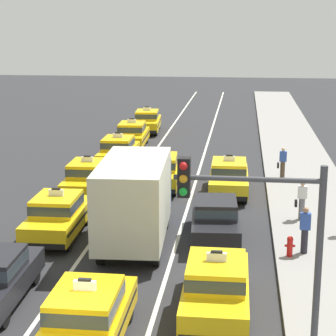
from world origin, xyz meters
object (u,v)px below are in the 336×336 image
taxi_left_fourth (118,151)px  taxi_left_sixth (147,121)px  taxi_center_nearest (87,317)px  taxi_right_nearest (216,286)px  pedestrian_mid_block (302,200)px  taxi_left_fifth (132,134)px  taxi_left_second (58,215)px  taxi_center_third (160,170)px  pedestrian_trailing (283,163)px  pedestrian_far_corner (305,230)px  fire_hydrant (290,245)px  box_truck_center_second (136,196)px  sedan_right_second (215,218)px  traffic_light_pole (268,249)px  taxi_left_third (88,177)px  taxi_right_third (229,176)px

taxi_left_fourth → taxi_left_sixth: bearing=90.2°
taxi_center_nearest → taxi_right_nearest: (3.13, 2.26, 0.00)m
pedestrian_mid_block → taxi_left_sixth: bearing=115.4°
taxi_left_fifth → taxi_center_nearest: bearing=-82.2°
taxi_left_second → taxi_left_sixth: (-0.14, 23.03, 0.00)m
taxi_center_nearest → pedestrian_mid_block: bearing=60.1°
taxi_center_third → pedestrian_trailing: (6.13, 2.21, 0.07)m
pedestrian_trailing → pedestrian_far_corner: 10.79m
fire_hydrant → box_truck_center_second: bearing=167.2°
taxi_left_fourth → taxi_right_nearest: 18.95m
taxi_left_fourth → pedestrian_trailing: taxi_left_fourth is taller
taxi_center_third → sedan_right_second: (3.07, -7.11, -0.03)m
sedan_right_second → traffic_light_pole: size_ratio=0.79×
taxi_center_third → taxi_right_nearest: size_ratio=1.02×
taxi_left_fifth → taxi_left_sixth: 5.73m
taxi_center_nearest → pedestrian_mid_block: 12.52m
taxi_center_nearest → taxi_center_third: 15.60m
pedestrian_mid_block → taxi_left_third: bearing=163.0°
taxi_left_fourth → taxi_right_third: size_ratio=1.00×
taxi_left_third → traffic_light_pole: (7.77, -16.27, 2.94)m
taxi_left_fourth → pedestrian_far_corner: bearing=-54.5°
taxi_center_nearest → fire_hydrant: size_ratio=6.26×
taxi_left_sixth → pedestrian_trailing: 16.14m
taxi_left_fourth → taxi_center_nearest: bearing=-80.7°
taxi_left_fifth → taxi_left_fourth: bearing=-88.4°
taxi_right_third → pedestrian_far_corner: bearing=-70.0°
taxi_left_sixth → taxi_center_third: size_ratio=1.00×
taxi_left_fourth → box_truck_center_second: bearing=-75.3°
pedestrian_far_corner → taxi_left_fourth: bearing=125.5°
taxi_left_second → pedestrian_trailing: size_ratio=2.87×
pedestrian_mid_block → traffic_light_pole: (-1.95, -13.30, 2.86)m
taxi_left_third → pedestrian_far_corner: taxi_left_third is taller
pedestrian_mid_block → pedestrian_trailing: 6.96m
taxi_right_third → pedestrian_far_corner: size_ratio=2.73×
box_truck_center_second → taxi_right_nearest: box_truck_center_second is taller
taxi_left_second → sedan_right_second: 6.04m
taxi_center_nearest → taxi_left_fifth: bearing=97.8°
taxi_left_sixth → taxi_right_nearest: same height
taxi_left_fourth → taxi_left_sixth: (-0.04, 10.97, 0.00)m
taxi_left_sixth → pedestrian_trailing: (9.22, -13.25, 0.07)m
taxi_left_fourth → taxi_right_third: 8.35m
taxi_left_fourth → taxi_right_third: same height
box_truck_center_second → taxi_right_third: (3.28, 6.89, -0.90)m
pedestrian_mid_block → taxi_center_nearest: bearing=-119.9°
taxi_left_third → pedestrian_far_corner: 11.68m
pedestrian_far_corner → traffic_light_pole: (-1.72, -9.46, 2.82)m
taxi_center_nearest → taxi_right_third: size_ratio=1.00×
box_truck_center_second → pedestrian_trailing: bearing=58.8°
sedan_right_second → traffic_light_pole: traffic_light_pole is taller
taxi_center_third → taxi_right_third: size_ratio=1.02×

